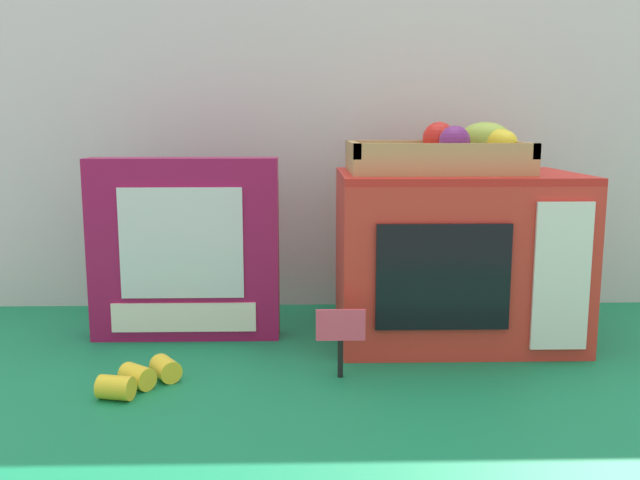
# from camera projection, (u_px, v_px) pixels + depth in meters

# --- Properties ---
(ground_plane) EXTENTS (1.70, 1.70, 0.00)m
(ground_plane) POSITION_uv_depth(u_px,v_px,m) (381.00, 336.00, 1.18)
(ground_plane) COLOR #147A4C
(ground_plane) RESTS_ON ground
(display_back_panel) EXTENTS (1.61, 0.03, 0.63)m
(display_back_panel) POSITION_uv_depth(u_px,v_px,m) (371.00, 145.00, 1.35)
(display_back_panel) COLOR silver
(display_back_panel) RESTS_ON ground
(toy_microwave) EXTENTS (0.38, 0.27, 0.28)m
(toy_microwave) POSITION_uv_depth(u_px,v_px,m) (455.00, 256.00, 1.15)
(toy_microwave) COLOR red
(toy_microwave) RESTS_ON ground
(food_groups_crate) EXTENTS (0.29, 0.19, 0.08)m
(food_groups_crate) POSITION_uv_depth(u_px,v_px,m) (446.00, 155.00, 1.14)
(food_groups_crate) COLOR tan
(food_groups_crate) RESTS_ON toy_microwave
(cookie_set_box) EXTENTS (0.31, 0.06, 0.30)m
(cookie_set_box) POSITION_uv_depth(u_px,v_px,m) (185.00, 249.00, 1.15)
(cookie_set_box) COLOR #99144C
(cookie_set_box) RESTS_ON ground
(price_sign) EXTENTS (0.07, 0.01, 0.10)m
(price_sign) POSITION_uv_depth(u_px,v_px,m) (341.00, 332.00, 0.98)
(price_sign) COLOR black
(price_sign) RESTS_ON ground
(loose_toy_banana) EXTENTS (0.10, 0.12, 0.03)m
(loose_toy_banana) POSITION_uv_depth(u_px,v_px,m) (140.00, 377.00, 0.94)
(loose_toy_banana) COLOR yellow
(loose_toy_banana) RESTS_ON ground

